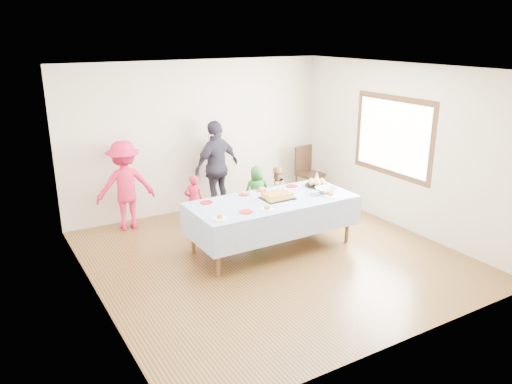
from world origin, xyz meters
TOP-DOWN VIEW (x-y plane):
  - ground at (0.00, 0.00)m, footprint 5.00×5.00m
  - room_walls at (0.05, 0.00)m, footprint 5.04×5.04m
  - party_table at (0.16, 0.26)m, footprint 2.50×1.10m
  - birthday_cake at (0.25, 0.26)m, footprint 0.47×0.36m
  - rolls_tray at (1.14, 0.47)m, footprint 0.38×0.38m
  - punch_bowl at (1.06, 0.12)m, footprint 0.32×0.32m
  - party_hat at (1.29, 0.67)m, footprint 0.10×0.10m
  - fork_pile at (0.84, 0.09)m, footprint 0.24×0.18m
  - plate_red_far_a at (-0.75, 0.63)m, footprint 0.19×0.19m
  - plate_red_far_b at (-0.10, 0.66)m, footprint 0.17×0.17m
  - plate_red_far_c at (0.24, 0.70)m, footprint 0.16×0.16m
  - plate_red_far_d at (0.78, 0.65)m, footprint 0.19×0.19m
  - plate_red_near at (-0.45, -0.01)m, footprint 0.19×0.19m
  - plate_white_left at (-0.88, -0.06)m, footprint 0.21×0.21m
  - plate_white_mid at (-0.15, -0.08)m, footprint 0.20×0.20m
  - plate_white_right at (1.00, -0.07)m, footprint 0.22×0.22m
  - dining_chair at (2.09, 2.02)m, footprint 0.51×0.51m
  - toddler_left at (-0.48, 1.72)m, footprint 0.36×0.28m
  - toddler_mid at (0.66, 1.55)m, footprint 0.53×0.44m
  - toddler_right at (0.99, 1.44)m, footprint 0.44×0.35m
  - adult_left at (-1.49, 2.18)m, footprint 1.02×0.65m
  - adult_right at (0.18, 2.16)m, footprint 1.06×0.67m

SIDE VIEW (x-z plane):
  - ground at x=0.00m, z-range 0.00..0.00m
  - toddler_left at x=-0.48m, z-range 0.00..0.89m
  - toddler_right at x=0.99m, z-range 0.00..0.89m
  - toddler_mid at x=0.66m, z-range 0.00..0.93m
  - dining_chair at x=2.09m, z-range 0.06..1.08m
  - party_table at x=0.16m, z-range 0.33..1.11m
  - adult_left at x=-1.49m, z-range 0.00..1.49m
  - plate_red_far_a at x=-0.75m, z-range 0.78..0.79m
  - plate_red_far_b at x=-0.10m, z-range 0.78..0.79m
  - plate_red_far_c at x=0.24m, z-range 0.78..0.79m
  - plate_red_far_d at x=0.78m, z-range 0.78..0.79m
  - plate_red_near at x=-0.45m, z-range 0.78..0.79m
  - plate_white_left at x=-0.88m, z-range 0.78..0.79m
  - plate_white_mid at x=-0.15m, z-range 0.78..0.79m
  - plate_white_right at x=1.00m, z-range 0.78..0.79m
  - fork_pile at x=0.84m, z-range 0.78..0.85m
  - punch_bowl at x=1.06m, z-range 0.78..0.86m
  - birthday_cake at x=0.25m, z-range 0.78..0.86m
  - rolls_tray at x=1.14m, z-range 0.77..0.89m
  - adult_right at x=0.18m, z-range 0.00..1.68m
  - party_hat at x=1.29m, z-range 0.78..0.95m
  - room_walls at x=0.05m, z-range 0.41..3.13m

